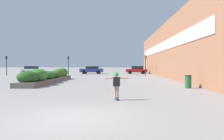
# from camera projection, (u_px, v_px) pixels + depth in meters

# --- Properties ---
(ground_plane) EXTENTS (300.00, 300.00, 0.00)m
(ground_plane) POSITION_uv_depth(u_px,v_px,m) (71.00, 118.00, 6.47)
(ground_plane) COLOR gray
(building_wall_right) EXTENTS (0.67, 47.33, 7.40)m
(building_wall_right) POSITION_uv_depth(u_px,v_px,m) (169.00, 50.00, 25.68)
(building_wall_right) COLOR #9E6647
(building_wall_right) RESTS_ON ground_plane
(planter_box) EXTENTS (1.96, 11.33, 1.42)m
(planter_box) POSITION_uv_depth(u_px,v_px,m) (48.00, 76.00, 20.06)
(planter_box) COLOR #605B54
(planter_box) RESTS_ON ground_plane
(skateboard) EXTENTS (0.27, 0.58, 0.09)m
(skateboard) POSITION_uv_depth(u_px,v_px,m) (116.00, 99.00, 9.89)
(skateboard) COLOR navy
(skateboard) RESTS_ON ground_plane
(skateboarder) EXTENTS (1.19, 0.30, 1.28)m
(skateboarder) POSITION_uv_depth(u_px,v_px,m) (116.00, 82.00, 9.87)
(skateboarder) COLOR tan
(skateboarder) RESTS_ON skateboard
(trash_bin) EXTENTS (0.48, 0.48, 0.97)m
(trash_bin) POSITION_uv_depth(u_px,v_px,m) (188.00, 82.00, 15.00)
(trash_bin) COLOR #1E5B33
(trash_bin) RESTS_ON ground_plane
(car_leftmost) EXTENTS (4.18, 1.92, 1.55)m
(car_leftmost) POSITION_uv_depth(u_px,v_px,m) (137.00, 70.00, 39.93)
(car_leftmost) COLOR maroon
(car_leftmost) RESTS_ON ground_plane
(car_center_left) EXTENTS (4.14, 2.01, 1.54)m
(car_center_left) POSITION_uv_depth(u_px,v_px,m) (32.00, 70.00, 40.61)
(car_center_left) COLOR silver
(car_center_left) RESTS_ON ground_plane
(car_center_right) EXTENTS (4.69, 1.97, 1.46)m
(car_center_right) POSITION_uv_depth(u_px,v_px,m) (205.00, 70.00, 37.00)
(car_center_right) COLOR navy
(car_center_right) RESTS_ON ground_plane
(car_rightmost) EXTENTS (4.56, 2.03, 1.52)m
(car_rightmost) POSITION_uv_depth(u_px,v_px,m) (92.00, 70.00, 39.88)
(car_rightmost) COLOR navy
(car_rightmost) RESTS_ON ground_plane
(traffic_light_left) EXTENTS (0.28, 0.30, 3.18)m
(traffic_light_left) POSITION_uv_depth(u_px,v_px,m) (68.00, 62.00, 32.94)
(traffic_light_left) COLOR black
(traffic_light_left) RESTS_ON ground_plane
(traffic_light_right) EXTENTS (0.28, 0.30, 3.34)m
(traffic_light_right) POSITION_uv_depth(u_px,v_px,m) (146.00, 62.00, 32.65)
(traffic_light_right) COLOR black
(traffic_light_right) RESTS_ON ground_plane
(traffic_light_far_left) EXTENTS (0.28, 0.30, 3.23)m
(traffic_light_far_left) POSITION_uv_depth(u_px,v_px,m) (6.00, 62.00, 33.17)
(traffic_light_far_left) COLOR black
(traffic_light_far_left) RESTS_ON ground_plane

